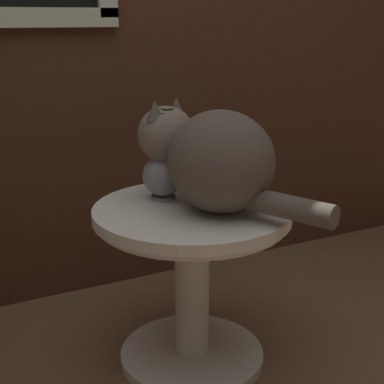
% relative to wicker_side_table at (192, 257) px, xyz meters
% --- Properties ---
extents(wicker_side_table, '(0.63, 0.63, 0.55)m').
position_rel_wicker_side_table_xyz_m(wicker_side_table, '(0.00, 0.00, 0.00)').
color(wicker_side_table, silver).
rests_on(wicker_side_table, ground_plane).
extents(cat, '(0.42, 0.65, 0.33)m').
position_rel_wicker_side_table_xyz_m(cat, '(0.05, -0.04, 0.33)').
color(cat, brown).
rests_on(cat, wicker_side_table).
extents(pewter_vase_with_ivy, '(0.13, 0.13, 0.30)m').
position_rel_wicker_side_table_xyz_m(pewter_vase_with_ivy, '(-0.04, 0.12, 0.27)').
color(pewter_vase_with_ivy, gray).
rests_on(pewter_vase_with_ivy, wicker_side_table).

